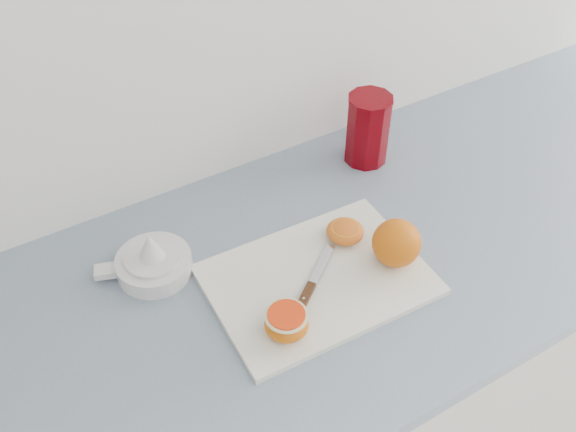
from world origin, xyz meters
The scene contains 8 objects.
counter centered at (-0.07, 1.70, 0.45)m, with size 2.44×0.64×0.89m.
cutting_board centered at (-0.10, 1.66, 0.90)m, with size 0.35×0.25×0.01m, color white.
whole_orange centered at (0.03, 1.63, 0.94)m, with size 0.08×0.08×0.08m.
half_orange centered at (-0.20, 1.59, 0.92)m, with size 0.07×0.07×0.04m.
squeezed_shell centered at (-0.01, 1.71, 0.92)m, with size 0.07×0.07×0.03m.
paring_knife centered at (-0.13, 1.64, 0.91)m, with size 0.14×0.11×0.01m.
citrus_juicer centered at (-0.32, 1.82, 0.91)m, with size 0.16×0.13×0.09m.
red_tumbler centered at (0.16, 1.89, 0.96)m, with size 0.09×0.09×0.15m.
Camera 1 is at (-0.50, 1.08, 1.70)m, focal length 40.00 mm.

